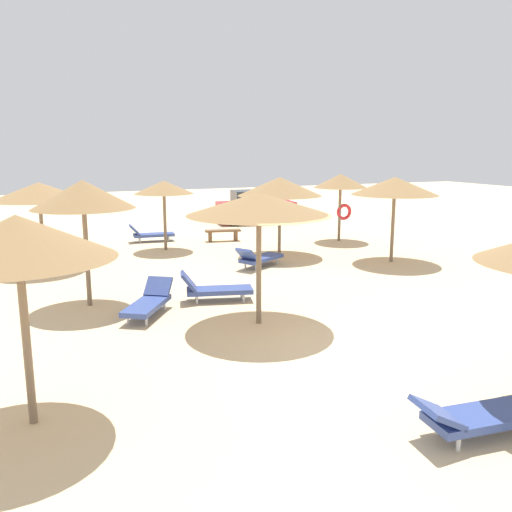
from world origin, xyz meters
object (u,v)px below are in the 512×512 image
Objects in this scene: parasol_4 at (259,204)px; parasol_8 at (395,186)px; parasol_7 at (341,182)px; lounger_4 at (214,289)px; lounger_2 at (151,234)px; lounger_3 at (477,416)px; bench_1 at (223,233)px; lounger_1 at (259,258)px; bench_0 at (52,242)px; parasol_0 at (83,195)px; parasol_2 at (164,188)px; parasol_5 at (17,238)px; parasol_6 at (39,192)px; lounger_0 at (149,302)px; parked_car at (255,207)px; parasol_1 at (280,187)px.

parasol_4 reaches higher than parasol_8.
parasol_7 is 10.47m from lounger_4.
lounger_3 is at bearing -87.12° from lounger_2.
lounger_2 is 3.07m from bench_1.
lounger_1 is 1.28× the size of bench_0.
parasol_0 is 1.18× the size of parasol_2.
parasol_8 is at bearing 31.58° from parasol_5.
parasol_8 is (11.22, -3.64, 0.11)m from parasol_6.
parked_car is (8.44, 13.58, 0.50)m from lounger_0.
lounger_1 is at bearing -42.98° from bench_0.
bench_1 is at bearing 82.98° from lounger_3.
parked_car reaches higher than bench_0.
parasol_6 reaches higher than lounger_0.
lounger_0 is at bearing -143.51° from parasol_7.
parasol_1 reaches higher than parasol_6.
parasol_8 is (3.13, -2.55, 0.10)m from parasol_1.
parasol_8 is (6.77, -5.20, 0.21)m from parasol_2.
parasol_0 reaches higher than parasol_2.
parasol_7 is (11.77, 0.72, -0.02)m from parasol_6.
parked_car is (6.13, 5.62, -1.60)m from parasol_2.
lounger_0 is at bearing -139.95° from lounger_1.
parasol_6 is 11.79m from parasol_7.
lounger_0 is 0.46× the size of parked_car.
parasol_0 is 1.62× the size of lounger_4.
lounger_4 is (-0.50, -7.45, -2.09)m from parasol_2.
lounger_3 is at bearing -63.67° from parasol_0.
parasol_0 is 1.63× the size of lounger_1.
bench_1 is (6.25, 7.61, -2.45)m from parasol_0.
bench_1 is (2.87, -1.08, 0.02)m from lounger_2.
parasol_4 reaches higher than bench_1.
parasol_5 reaches higher than parasol_8.
parasol_5 is at bearing -108.24° from lounger_2.
lounger_0 is at bearing -106.18° from parasol_2.
parasol_5 is 1.56× the size of lounger_4.
bench_0 is 6.82m from bench_1.
lounger_3 is at bearing -114.69° from parasol_7.
lounger_1 is (6.61, -2.65, -2.20)m from parasol_6.
parasol_5 is (-4.79, -2.86, 0.01)m from parasol_4.
parasol_0 is at bearing 139.08° from parasol_4.
parasol_5 is at bearing -131.87° from lounger_4.
parasol_6 is at bearing -96.89° from bench_0.
lounger_3 is at bearing -97.43° from lounger_1.
parasol_5 is at bearing -103.47° from parasol_0.
parasol_6 is at bearing -176.52° from parasol_7.
lounger_1 is 0.99× the size of lounger_3.
parasol_0 is at bearing -157.37° from lounger_1.
parasol_1 reaches higher than parked_car.
parasol_4 is 11.45m from parasol_7.
parasol_1 is 6.47m from lounger_2.
parasol_5 is at bearing -130.89° from lounger_1.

